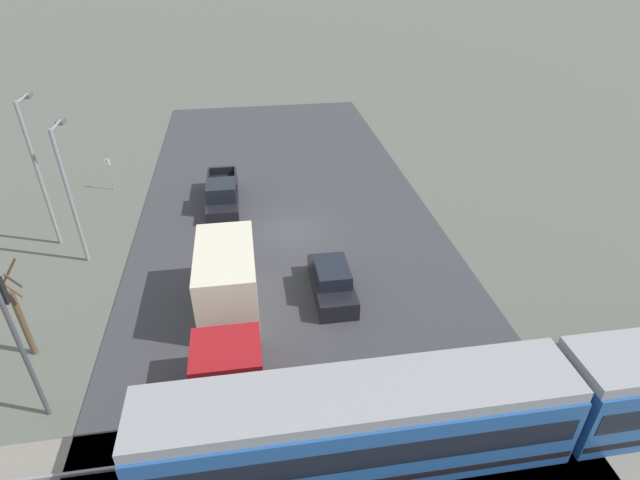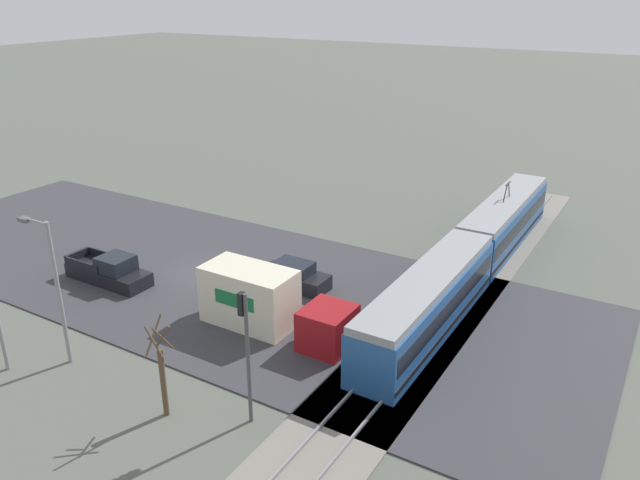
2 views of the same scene
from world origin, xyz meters
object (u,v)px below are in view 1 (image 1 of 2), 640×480
(traffic_light_pole, at_px, (16,333))
(street_lamp_mid_block, at_px, (69,186))
(box_truck, at_px, (227,299))
(street_tree, at_px, (19,314))
(no_parking_sign, at_px, (110,171))
(street_lamp_near_crossing, at_px, (38,165))
(pickup_truck, at_px, (222,195))
(sedan_car_0, at_px, (332,282))
(light_rail_tram, at_px, (563,398))

(traffic_light_pole, bearing_deg, street_lamp_mid_block, -84.86)
(box_truck, bearing_deg, street_tree, 3.08)
(box_truck, xyz_separation_m, no_parking_sign, (7.68, -14.90, -0.18))
(street_lamp_near_crossing, xyz_separation_m, no_parking_sign, (-1.61, -6.35, -3.24))
(box_truck, height_order, no_parking_sign, box_truck)
(street_lamp_mid_block, relative_size, no_parking_sign, 3.27)
(traffic_light_pole, relative_size, street_lamp_near_crossing, 0.74)
(pickup_truck, bearing_deg, street_lamp_near_crossing, 17.66)
(sedan_car_0, distance_m, traffic_light_pole, 12.73)
(pickup_truck, bearing_deg, sedan_car_0, 117.65)
(sedan_car_0, relative_size, street_lamp_mid_block, 0.60)
(box_truck, distance_m, street_tree, 7.98)
(pickup_truck, distance_m, no_parking_sign, 8.10)
(street_lamp_near_crossing, relative_size, street_lamp_mid_block, 1.11)
(traffic_light_pole, height_order, street_tree, traffic_light_pole)
(pickup_truck, bearing_deg, street_lamp_mid_block, 34.65)
(traffic_light_pole, bearing_deg, light_rail_tram, 168.63)
(sedan_car_0, relative_size, street_lamp_near_crossing, 0.54)
(traffic_light_pole, height_order, street_lamp_near_crossing, street_lamp_near_crossing)
(box_truck, bearing_deg, street_lamp_mid_block, -41.62)
(sedan_car_0, height_order, street_lamp_mid_block, street_lamp_mid_block)
(light_rail_tram, bearing_deg, sedan_car_0, -54.40)
(traffic_light_pole, distance_m, street_lamp_near_crossing, 12.55)
(light_rail_tram, distance_m, street_lamp_near_crossing, 25.81)
(pickup_truck, xyz_separation_m, traffic_light_pole, (6.06, 15.03, 3.01))
(no_parking_sign, bearing_deg, light_rail_tram, 130.22)
(light_rail_tram, height_order, traffic_light_pole, traffic_light_pole)
(no_parking_sign, bearing_deg, pickup_truck, 154.23)
(sedan_car_0, distance_m, no_parking_sign, 18.31)
(box_truck, distance_m, pickup_truck, 11.41)
(box_truck, xyz_separation_m, street_lamp_mid_block, (7.38, -6.56, 2.67))
(street_tree, xyz_separation_m, street_lamp_mid_block, (-0.57, -6.99, 2.14))
(street_lamp_near_crossing, height_order, no_parking_sign, street_lamp_near_crossing)
(box_truck, relative_size, sedan_car_0, 1.96)
(light_rail_tram, relative_size, street_lamp_near_crossing, 3.46)
(box_truck, height_order, street_lamp_near_crossing, street_lamp_near_crossing)
(pickup_truck, bearing_deg, light_rail_tram, 121.53)
(traffic_light_pole, xyz_separation_m, street_tree, (1.49, -3.22, -1.72))
(street_tree, bearing_deg, traffic_light_pole, 114.73)
(pickup_truck, height_order, street_lamp_mid_block, street_lamp_mid_block)
(traffic_light_pole, bearing_deg, street_lamp_near_crossing, -76.93)
(light_rail_tram, xyz_separation_m, box_truck, (10.97, -7.16, -0.11))
(sedan_car_0, bearing_deg, pickup_truck, 117.65)
(pickup_truck, distance_m, traffic_light_pole, 16.49)
(sedan_car_0, distance_m, street_lamp_near_crossing, 16.20)
(sedan_car_0, bearing_deg, street_lamp_near_crossing, 153.38)
(light_rail_tram, relative_size, traffic_light_pole, 4.66)
(light_rail_tram, xyz_separation_m, street_tree, (18.92, -6.73, 0.42))
(light_rail_tram, relative_size, street_tree, 6.10)
(box_truck, bearing_deg, no_parking_sign, -62.71)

